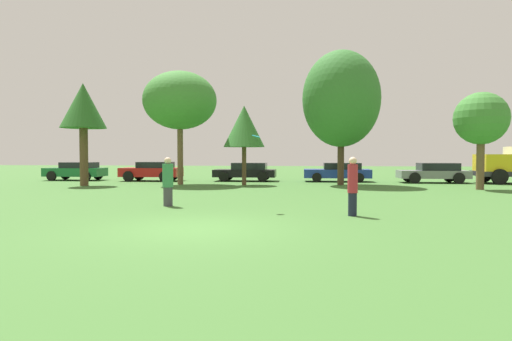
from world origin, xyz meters
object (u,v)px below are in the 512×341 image
(tree_0, at_px, (83,108))
(parked_car_grey, at_px, (434,172))
(person_thrower, at_px, (168,182))
(parked_car_green, at_px, (76,171))
(person_catcher, at_px, (353,186))
(parked_car_black, at_px, (246,171))
(tree_3, at_px, (341,99))
(parked_car_red, at_px, (152,171))
(tree_2, at_px, (244,127))
(frisbee, at_px, (256,136))
(tree_4, at_px, (481,119))
(parked_car_blue, at_px, (338,172))
(tree_1, at_px, (180,101))

(tree_0, xyz_separation_m, parked_car_grey, (20.84, 5.21, -3.82))
(person_thrower, xyz_separation_m, parked_car_green, (-11.40, 14.04, -0.17))
(person_thrower, xyz_separation_m, person_catcher, (6.11, -1.68, 0.04))
(parked_car_black, bearing_deg, parked_car_green, 1.97)
(tree_3, relative_size, parked_car_red, 1.97)
(parked_car_red, height_order, parked_car_black, parked_car_red)
(tree_2, xyz_separation_m, parked_car_red, (-6.86, 3.31, -2.73))
(frisbee, distance_m, tree_4, 14.23)
(person_thrower, xyz_separation_m, parked_car_red, (-5.82, 13.95, -0.15))
(parked_car_grey, bearing_deg, tree_3, 23.59)
(tree_4, height_order, parked_car_green, tree_4)
(parked_car_grey, bearing_deg, person_thrower, 47.38)
(tree_3, relative_size, parked_car_black, 1.88)
(tree_2, relative_size, tree_3, 0.59)
(tree_3, relative_size, parked_car_grey, 1.86)
(parked_car_green, distance_m, parked_car_blue, 18.18)
(person_catcher, bearing_deg, parked_car_black, -55.93)
(tree_4, distance_m, parked_car_red, 20.21)
(tree_2, relative_size, parked_car_blue, 1.06)
(tree_3, bearing_deg, person_thrower, -120.17)
(tree_3, xyz_separation_m, parked_car_blue, (0.06, 3.29, -4.41))
(parked_car_red, xyz_separation_m, parked_car_grey, (18.58, 0.33, -0.02))
(parked_car_green, relative_size, parked_car_grey, 0.95)
(parked_car_blue, bearing_deg, tree_0, 20.34)
(person_catcher, bearing_deg, parked_car_green, -26.57)
(person_thrower, xyz_separation_m, tree_2, (1.05, 10.64, 2.58))
(person_thrower, distance_m, parked_car_red, 15.11)
(frisbee, distance_m, parked_car_black, 15.73)
(parked_car_red, height_order, parked_car_blue, parked_car_red)
(parked_car_green, distance_m, parked_car_grey, 24.17)
(tree_1, distance_m, parked_car_black, 6.76)
(person_thrower, bearing_deg, parked_car_grey, 63.55)
(tree_0, xyz_separation_m, tree_4, (21.61, -0.19, -0.91))
(tree_0, height_order, tree_2, tree_0)
(tree_0, height_order, parked_car_green, tree_0)
(person_thrower, height_order, tree_3, tree_3)
(tree_0, relative_size, parked_car_red, 1.47)
(parked_car_red, bearing_deg, tree_3, 168.20)
(parked_car_blue, bearing_deg, parked_car_black, 0.83)
(parked_car_grey, bearing_deg, parked_car_blue, -5.89)
(tree_2, relative_size, parked_car_green, 1.16)
(frisbee, xyz_separation_m, tree_4, (10.36, 9.67, 1.22))
(frisbee, distance_m, parked_car_red, 17.35)
(parked_car_grey, bearing_deg, person_catcher, 66.55)
(tree_2, distance_m, parked_car_red, 8.10)
(parked_car_red, bearing_deg, tree_1, 132.19)
(frisbee, relative_size, tree_1, 0.04)
(frisbee, distance_m, parked_car_green, 20.87)
(parked_car_blue, relative_size, parked_car_grey, 1.03)
(tree_0, bearing_deg, parked_car_black, 32.72)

